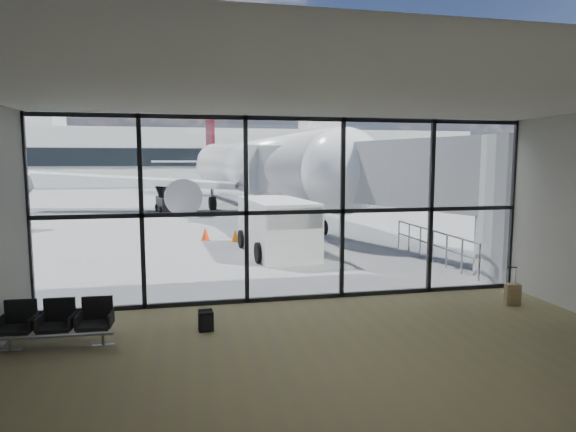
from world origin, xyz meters
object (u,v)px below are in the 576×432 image
object	(u,v)px
airliner	(248,168)
service_van	(277,226)
suitcase	(513,294)
belt_loader	(169,203)
backpack	(206,321)
seating_row	(58,321)
mobile_stairs	(3,221)

from	to	relation	value
airliner	service_van	distance (m)	18.59
suitcase	service_van	bearing A→B (deg)	132.90
suitcase	belt_loader	bearing A→B (deg)	123.66
backpack	suitcase	bearing A→B (deg)	-2.55
airliner	belt_loader	distance (m)	6.62
service_van	belt_loader	xyz separation A→B (m)	(-4.49, 15.87, -0.42)
seating_row	suitcase	world-z (taller)	suitcase
backpack	service_van	world-z (taller)	service_van
suitcase	airliner	bearing A→B (deg)	109.99
seating_row	belt_loader	world-z (taller)	belt_loader
backpack	mobile_stairs	size ratio (longest dim) A/B	0.13
suitcase	service_van	distance (m)	8.71
airliner	belt_loader	size ratio (longest dim) A/B	8.94
backpack	suitcase	world-z (taller)	suitcase
backpack	airliner	distance (m)	26.74
backpack	airliner	bearing A→B (deg)	76.27
airliner	belt_loader	xyz separation A→B (m)	(-5.64, -2.58, -2.33)
service_van	backpack	bearing A→B (deg)	-115.26
airliner	belt_loader	bearing A→B (deg)	-162.38
backpack	airliner	xyz separation A→B (m)	(4.07, 26.28, 2.74)
service_van	belt_loader	world-z (taller)	service_van
airliner	mobile_stairs	xyz separation A→B (m)	(-13.37, -9.94, -2.43)
seating_row	mobile_stairs	bearing A→B (deg)	114.11
seating_row	backpack	bearing A→B (deg)	7.20
seating_row	mobile_stairs	size ratio (longest dim) A/B	0.60
airliner	service_van	size ratio (longest dim) A/B	7.82
backpack	suitcase	size ratio (longest dim) A/B	0.48
backpack	belt_loader	world-z (taller)	belt_loader
suitcase	airliner	size ratio (longest dim) A/B	0.02
airliner	seating_row	bearing A→B (deg)	-111.38
service_van	belt_loader	size ratio (longest dim) A/B	1.14
service_van	belt_loader	distance (m)	16.50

